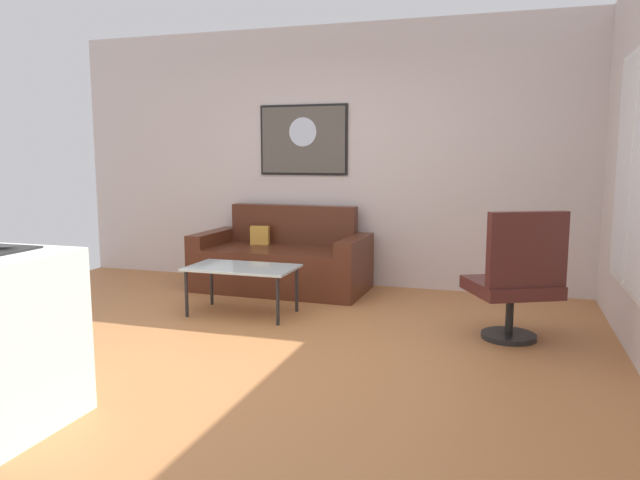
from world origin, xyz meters
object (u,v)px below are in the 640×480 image
Objects in this scene: couch at (283,262)px; wall_painting at (303,140)px; coffee_table at (242,271)px; armchair at (517,279)px.

wall_painting reaches higher than couch.
coffee_table is at bearing -92.14° from wall_painting.
armchair is at bearing -35.76° from wall_painting.
armchair reaches higher than coffee_table.
wall_painting reaches higher than armchair.
coffee_table is at bearing 177.14° from armchair.
armchair is at bearing -26.76° from couch.
wall_painting is at bearing 87.86° from coffee_table.
armchair is 3.00m from wall_painting.
armchair is (2.32, -0.12, 0.09)m from coffee_table.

